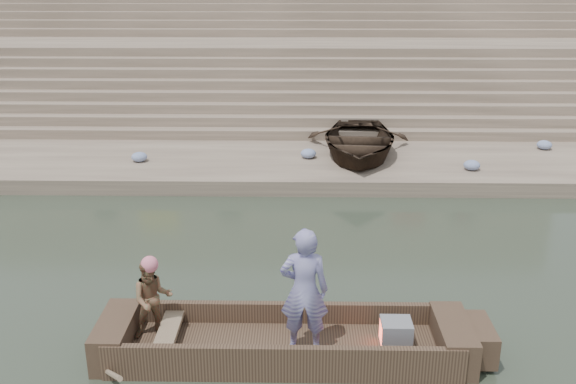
{
  "coord_description": "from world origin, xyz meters",
  "views": [
    {
      "loc": [
        1.87,
        -9.39,
        5.68
      ],
      "look_at": [
        1.65,
        2.48,
        1.4
      ],
      "focal_mm": 39.99,
      "sensor_mm": 36.0,
      "label": 1
    }
  ],
  "objects_px": {
    "television": "(395,333)",
    "beached_rowboat": "(358,141)",
    "main_rowboat": "(284,349)",
    "standing_man": "(304,291)",
    "rowing_man": "(152,299)"
  },
  "relations": [
    {
      "from": "main_rowboat",
      "to": "beached_rowboat",
      "type": "height_order",
      "value": "beached_rowboat"
    },
    {
      "from": "standing_man",
      "to": "beached_rowboat",
      "type": "relative_size",
      "value": 0.45
    },
    {
      "from": "main_rowboat",
      "to": "television",
      "type": "bearing_deg",
      "value": 0.0
    },
    {
      "from": "television",
      "to": "main_rowboat",
      "type": "bearing_deg",
      "value": 180.0
    },
    {
      "from": "beached_rowboat",
      "to": "standing_man",
      "type": "bearing_deg",
      "value": -94.8
    },
    {
      "from": "rowing_man",
      "to": "television",
      "type": "distance_m",
      "value": 3.71
    },
    {
      "from": "standing_man",
      "to": "television",
      "type": "relative_size",
      "value": 4.22
    },
    {
      "from": "television",
      "to": "beached_rowboat",
      "type": "bearing_deg",
      "value": 88.6
    },
    {
      "from": "television",
      "to": "beached_rowboat",
      "type": "height_order",
      "value": "beached_rowboat"
    },
    {
      "from": "rowing_man",
      "to": "standing_man",
      "type": "bearing_deg",
      "value": -24.42
    },
    {
      "from": "standing_man",
      "to": "television",
      "type": "xyz_separation_m",
      "value": [
        1.37,
        0.13,
        -0.77
      ]
    },
    {
      "from": "rowing_man",
      "to": "television",
      "type": "xyz_separation_m",
      "value": [
        3.67,
        -0.19,
        -0.44
      ]
    },
    {
      "from": "standing_man",
      "to": "rowing_man",
      "type": "height_order",
      "value": "standing_man"
    },
    {
      "from": "main_rowboat",
      "to": "television",
      "type": "distance_m",
      "value": 1.7
    },
    {
      "from": "standing_man",
      "to": "television",
      "type": "distance_m",
      "value": 1.58
    }
  ]
}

